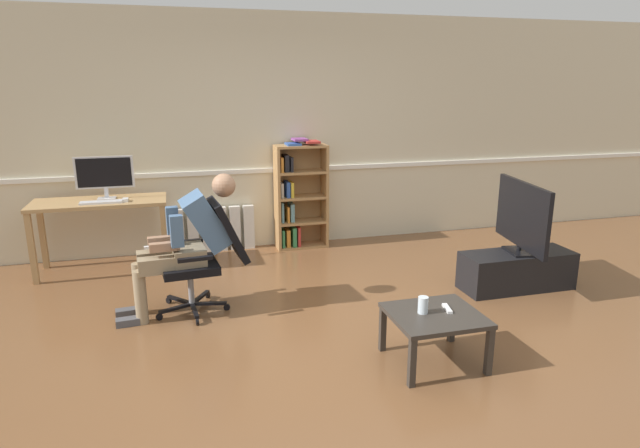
# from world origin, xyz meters

# --- Properties ---
(ground_plane) EXTENTS (18.00, 18.00, 0.00)m
(ground_plane) POSITION_xyz_m (0.00, 0.00, 0.00)
(ground_plane) COLOR brown
(back_wall) EXTENTS (12.00, 0.13, 2.70)m
(back_wall) POSITION_xyz_m (0.00, 2.65, 1.35)
(back_wall) COLOR beige
(back_wall) RESTS_ON ground_plane
(computer_desk) EXTENTS (1.33, 0.56, 0.76)m
(computer_desk) POSITION_xyz_m (-1.85, 2.15, 0.64)
(computer_desk) COLOR tan
(computer_desk) RESTS_ON ground_plane
(imac_monitor) EXTENTS (0.58, 0.14, 0.44)m
(imac_monitor) POSITION_xyz_m (-1.77, 2.23, 1.01)
(imac_monitor) COLOR silver
(imac_monitor) RESTS_ON computer_desk
(keyboard) EXTENTS (0.40, 0.12, 0.02)m
(keyboard) POSITION_xyz_m (-1.81, 2.01, 0.77)
(keyboard) COLOR silver
(keyboard) RESTS_ON computer_desk
(computer_mouse) EXTENTS (0.06, 0.10, 0.03)m
(computer_mouse) POSITION_xyz_m (-1.58, 2.03, 0.77)
(computer_mouse) COLOR white
(computer_mouse) RESTS_ON computer_desk
(bookshelf) EXTENTS (0.61, 0.29, 1.30)m
(bookshelf) POSITION_xyz_m (0.31, 2.44, 0.61)
(bookshelf) COLOR #AD7F4C
(bookshelf) RESTS_ON ground_plane
(radiator) EXTENTS (0.93, 0.08, 0.52)m
(radiator) POSITION_xyz_m (-0.67, 2.54, 0.26)
(radiator) COLOR white
(radiator) RESTS_ON ground_plane
(office_chair) EXTENTS (0.81, 0.62, 0.97)m
(office_chair) POSITION_xyz_m (-0.85, 0.85, 0.52)
(office_chair) COLOR black
(office_chair) RESTS_ON ground_plane
(person_seated) EXTENTS (1.06, 0.42, 1.19)m
(person_seated) POSITION_xyz_m (-1.02, 0.84, 0.64)
(person_seated) COLOR #937F60
(person_seated) RESTS_ON ground_plane
(tv_stand) EXTENTS (1.08, 0.39, 0.36)m
(tv_stand) POSITION_xyz_m (2.03, 0.56, 0.18)
(tv_stand) COLOR black
(tv_stand) RESTS_ON ground_plane
(tv_screen) EXTENTS (0.25, 0.98, 0.68)m
(tv_screen) POSITION_xyz_m (2.03, 0.56, 0.72)
(tv_screen) COLOR black
(tv_screen) RESTS_ON tv_stand
(coffee_table) EXTENTS (0.63, 0.57, 0.38)m
(coffee_table) POSITION_xyz_m (0.61, -0.52, 0.32)
(coffee_table) COLOR #332D28
(coffee_table) RESTS_ON ground_plane
(drinking_glass) EXTENTS (0.07, 0.07, 0.12)m
(drinking_glass) POSITION_xyz_m (0.53, -0.49, 0.43)
(drinking_glass) COLOR silver
(drinking_glass) RESTS_ON coffee_table
(spare_remote) EXTENTS (0.07, 0.15, 0.02)m
(spare_remote) POSITION_xyz_m (0.72, -0.48, 0.38)
(spare_remote) COLOR white
(spare_remote) RESTS_ON coffee_table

